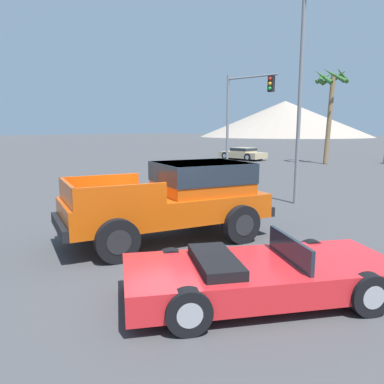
{
  "coord_description": "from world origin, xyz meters",
  "views": [
    {
      "loc": [
        6.12,
        -6.64,
        2.77
      ],
      "look_at": [
        -0.24,
        0.96,
        1.1
      ],
      "focal_mm": 35.0,
      "sensor_mm": 36.0,
      "label": 1
    }
  ],
  "objects_px": {
    "orange_pickup_truck": "(180,196)",
    "traffic_light_crosswalk": "(245,105)",
    "parked_car_tan": "(243,153)",
    "red_convertible_car": "(260,275)",
    "palm_tree_short": "(331,92)",
    "street_lamp_post": "(301,76)"
  },
  "relations": [
    {
      "from": "traffic_light_crosswalk",
      "to": "parked_car_tan",
      "type": "bearing_deg",
      "value": 122.56
    },
    {
      "from": "parked_car_tan",
      "to": "orange_pickup_truck",
      "type": "bearing_deg",
      "value": -144.13
    },
    {
      "from": "orange_pickup_truck",
      "to": "parked_car_tan",
      "type": "distance_m",
      "value": 25.03
    },
    {
      "from": "traffic_light_crosswalk",
      "to": "palm_tree_short",
      "type": "xyz_separation_m",
      "value": [
        1.68,
        9.67,
        1.34
      ]
    },
    {
      "from": "red_convertible_car",
      "to": "palm_tree_short",
      "type": "bearing_deg",
      "value": 146.92
    },
    {
      "from": "palm_tree_short",
      "to": "orange_pickup_truck",
      "type": "bearing_deg",
      "value": -78.36
    },
    {
      "from": "red_convertible_car",
      "to": "parked_car_tan",
      "type": "bearing_deg",
      "value": 161.71
    },
    {
      "from": "red_convertible_car",
      "to": "orange_pickup_truck",
      "type": "bearing_deg",
      "value": -169.01
    },
    {
      "from": "parked_car_tan",
      "to": "traffic_light_crosswalk",
      "type": "distance_m",
      "value": 11.05
    },
    {
      "from": "red_convertible_car",
      "to": "traffic_light_crosswalk",
      "type": "xyz_separation_m",
      "value": [
        -9.71,
        14.93,
        3.82
      ]
    },
    {
      "from": "traffic_light_crosswalk",
      "to": "street_lamp_post",
      "type": "xyz_separation_m",
      "value": [
        6.7,
        -7.02,
        0.4
      ]
    },
    {
      "from": "traffic_light_crosswalk",
      "to": "palm_tree_short",
      "type": "bearing_deg",
      "value": 80.14
    },
    {
      "from": "orange_pickup_truck",
      "to": "palm_tree_short",
      "type": "distance_m",
      "value": 23.74
    },
    {
      "from": "orange_pickup_truck",
      "to": "parked_car_tan",
      "type": "xyz_separation_m",
      "value": [
        -12.0,
        21.96,
        -0.53
      ]
    },
    {
      "from": "parked_car_tan",
      "to": "red_convertible_car",
      "type": "bearing_deg",
      "value": -139.92
    },
    {
      "from": "orange_pickup_truck",
      "to": "traffic_light_crosswalk",
      "type": "xyz_separation_m",
      "value": [
        -6.38,
        13.17,
        3.12
      ]
    },
    {
      "from": "traffic_light_crosswalk",
      "to": "palm_tree_short",
      "type": "relative_size",
      "value": 0.83
    },
    {
      "from": "red_convertible_car",
      "to": "palm_tree_short",
      "type": "xyz_separation_m",
      "value": [
        -8.03,
        24.6,
        5.15
      ]
    },
    {
      "from": "orange_pickup_truck",
      "to": "traffic_light_crosswalk",
      "type": "height_order",
      "value": "traffic_light_crosswalk"
    },
    {
      "from": "parked_car_tan",
      "to": "palm_tree_short",
      "type": "height_order",
      "value": "palm_tree_short"
    },
    {
      "from": "orange_pickup_truck",
      "to": "palm_tree_short",
      "type": "height_order",
      "value": "palm_tree_short"
    },
    {
      "from": "orange_pickup_truck",
      "to": "traffic_light_crosswalk",
      "type": "distance_m",
      "value": 14.97
    }
  ]
}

